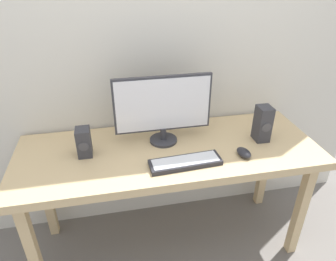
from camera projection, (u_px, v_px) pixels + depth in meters
ground_plane at (169, 240)px, 2.17m from camera, size 6.00×6.00×0.00m
wall_back at (156, 7)px, 1.74m from camera, size 3.02×0.04×3.00m
desk at (169, 159)px, 1.82m from camera, size 1.76×0.65×0.78m
monitor at (163, 107)px, 1.75m from camera, size 0.56×0.16×0.41m
keyboard_primary at (185, 162)px, 1.64m from camera, size 0.40×0.14×0.03m
mouse at (244, 153)px, 1.71m from camera, size 0.08×0.11×0.04m
speaker_right at (263, 124)px, 1.82m from camera, size 0.08×0.10×0.22m
speaker_left at (84, 142)px, 1.69m from camera, size 0.08×0.10×0.16m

